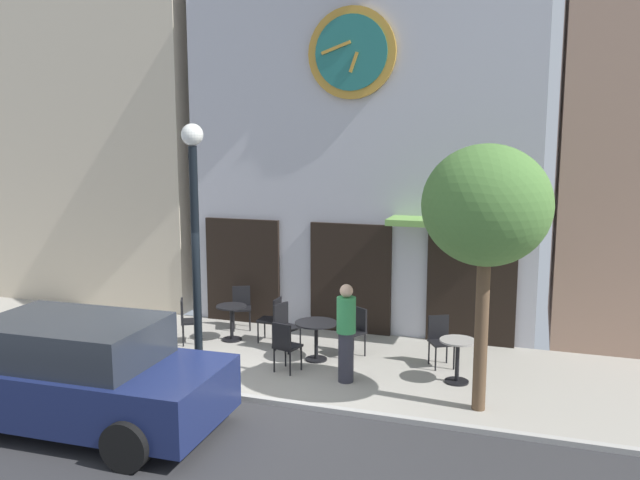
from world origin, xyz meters
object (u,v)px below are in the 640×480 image
(street_lamp, at_px, (196,252))
(cafe_chair_outer, at_px, (356,328))
(cafe_table_leftmost, at_px, (231,318))
(cafe_table_near_curb, at_px, (316,332))
(cafe_chair_near_tree, at_px, (273,316))
(cafe_chair_mid_row, at_px, (242,304))
(cafe_chair_left_end, at_px, (440,337))
(cafe_table_near_door, at_px, (457,355))
(parked_car_navy, at_px, (74,374))
(cafe_chair_near_lamp, at_px, (285,343))
(street_tree, at_px, (486,208))
(cafe_chair_by_entrance, at_px, (285,323))
(pedestrian_green, at_px, (346,332))
(cafe_chair_facing_street, at_px, (187,318))

(street_lamp, height_order, cafe_chair_outer, street_lamp)
(cafe_table_leftmost, distance_m, cafe_table_near_curb, 2.09)
(cafe_chair_near_tree, distance_m, cafe_chair_mid_row, 1.23)
(cafe_chair_mid_row, bearing_deg, cafe_chair_left_end, -12.70)
(cafe_table_near_door, distance_m, cafe_chair_outer, 2.14)
(street_lamp, distance_m, parked_car_navy, 2.73)
(cafe_table_near_curb, bearing_deg, street_lamp, -137.86)
(cafe_table_near_door, height_order, cafe_chair_near_lamp, cafe_chair_near_lamp)
(cafe_chair_near_lamp, relative_size, cafe_chair_near_tree, 1.00)
(street_tree, relative_size, cafe_chair_mid_row, 4.41)
(cafe_chair_by_entrance, bearing_deg, cafe_table_near_curb, -26.09)
(cafe_table_leftmost, height_order, cafe_table_near_curb, same)
(cafe_table_leftmost, relative_size, parked_car_navy, 0.16)
(cafe_chair_left_end, xyz_separation_m, cafe_chair_mid_row, (-4.37, 0.99, 0.00))
(street_tree, height_order, cafe_chair_outer, street_tree)
(cafe_table_near_door, relative_size, cafe_chair_left_end, 0.82)
(cafe_chair_left_end, relative_size, pedestrian_green, 0.54)
(cafe_table_leftmost, bearing_deg, cafe_chair_facing_street, -146.75)
(cafe_chair_facing_street, bearing_deg, cafe_chair_by_entrance, 7.99)
(cafe_table_near_curb, bearing_deg, pedestrian_green, -46.11)
(cafe_table_leftmost, bearing_deg, cafe_chair_by_entrance, -9.40)
(cafe_table_near_door, bearing_deg, street_lamp, -164.55)
(cafe_chair_outer, bearing_deg, cafe_chair_mid_row, 161.92)
(cafe_chair_by_entrance, distance_m, cafe_chair_near_tree, 0.53)
(cafe_chair_facing_street, xyz_separation_m, cafe_chair_by_entrance, (1.96, 0.28, 0.00))
(cafe_chair_near_tree, bearing_deg, cafe_chair_left_end, -5.05)
(street_lamp, bearing_deg, cafe_chair_outer, 41.61)
(cafe_table_near_curb, relative_size, cafe_chair_facing_street, 0.87)
(cafe_chair_near_tree, bearing_deg, cafe_chair_by_entrance, -42.27)
(cafe_chair_left_end, relative_size, parked_car_navy, 0.21)
(street_tree, xyz_separation_m, cafe_chair_left_end, (-0.83, 1.73, -2.52))
(street_tree, height_order, cafe_chair_left_end, street_tree)
(street_lamp, distance_m, street_tree, 4.72)
(cafe_table_leftmost, distance_m, cafe_chair_outer, 2.61)
(cafe_chair_left_end, bearing_deg, cafe_chair_facing_street, -176.11)
(cafe_table_leftmost, distance_m, cafe_chair_mid_row, 0.86)
(cafe_table_leftmost, xyz_separation_m, cafe_table_near_curb, (2.00, -0.58, 0.06))
(street_lamp, xyz_separation_m, cafe_chair_left_end, (3.80, 1.90, -1.64))
(cafe_chair_near_lamp, distance_m, cafe_chair_facing_street, 2.59)
(cafe_table_near_door, relative_size, pedestrian_green, 0.44)
(cafe_table_near_door, distance_m, cafe_chair_mid_row, 5.07)
(street_tree, relative_size, parked_car_navy, 0.91)
(cafe_chair_near_lamp, height_order, parked_car_navy, parked_car_navy)
(pedestrian_green, distance_m, parked_car_navy, 4.24)
(parked_car_navy, bearing_deg, street_tree, 23.94)
(cafe_table_leftmost, xyz_separation_m, pedestrian_green, (2.82, -1.43, 0.39))
(street_tree, distance_m, cafe_table_near_door, 2.79)
(cafe_table_near_curb, distance_m, cafe_chair_by_entrance, 0.86)
(cafe_chair_by_entrance, bearing_deg, cafe_table_leftmost, 170.60)
(cafe_chair_near_lamp, bearing_deg, cafe_chair_outer, 54.83)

